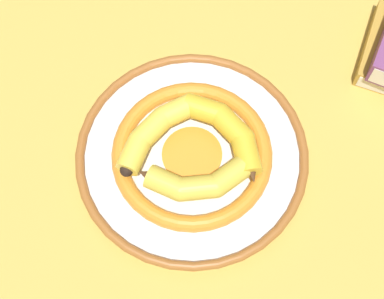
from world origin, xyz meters
The scene contains 5 objects.
ground_plane centered at (0.00, 0.00, 0.00)m, with size 2.80×2.80×0.00m, color gold.
decorative_bowl centered at (-0.03, 0.01, 0.02)m, with size 0.36×0.36×0.04m.
banana_a centered at (0.03, 0.01, 0.06)m, with size 0.09×0.17×0.04m.
banana_b centered at (-0.05, 0.07, 0.06)m, with size 0.15×0.09×0.04m.
banana_c centered at (-0.07, -0.03, 0.06)m, with size 0.16×0.11×0.04m.
Camera 1 is at (-0.14, 0.31, 0.78)m, focal length 50.00 mm.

